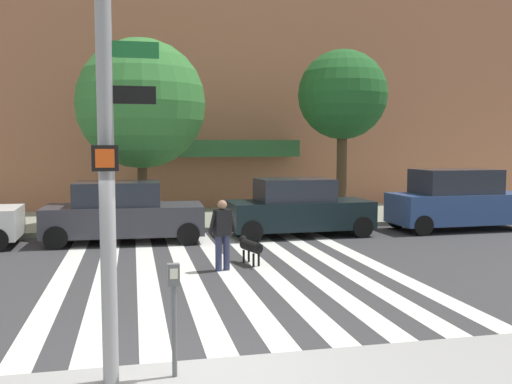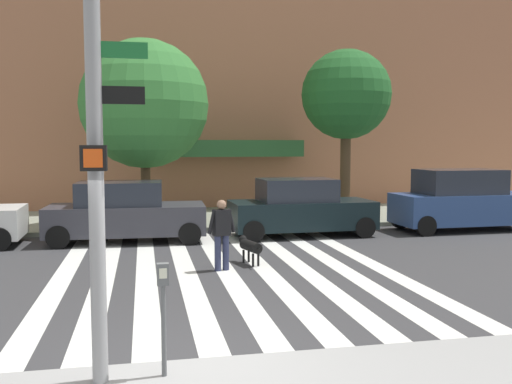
% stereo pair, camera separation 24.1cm
% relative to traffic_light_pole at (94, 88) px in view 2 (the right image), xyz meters
% --- Properties ---
extents(ground_plane, '(160.00, 160.00, 0.00)m').
position_rel_traffic_light_pole_xyz_m(ground_plane, '(1.02, 6.21, -3.52)').
color(ground_plane, '#353538').
extents(sidewalk_far, '(80.00, 6.00, 0.15)m').
position_rel_traffic_light_pole_xyz_m(sidewalk_far, '(1.02, 14.89, -3.45)').
color(sidewalk_far, gray).
rests_on(sidewalk_far, ground_plane).
extents(crosswalk_stripes, '(7.65, 10.76, 0.01)m').
position_rel_traffic_light_pole_xyz_m(crosswalk_stripes, '(2.35, 6.21, -3.52)').
color(crosswalk_stripes, silver).
rests_on(crosswalk_stripes, ground_plane).
extents(traffic_light_pole, '(0.74, 0.46, 5.80)m').
position_rel_traffic_light_pole_xyz_m(traffic_light_pole, '(0.00, 0.00, 0.00)').
color(traffic_light_pole, gray).
rests_on(traffic_light_pole, sidewalk_near).
extents(parking_meter_curbside, '(0.14, 0.11, 1.36)m').
position_rel_traffic_light_pole_xyz_m(parking_meter_curbside, '(0.73, 0.06, -2.49)').
color(parking_meter_curbside, '#515456').
rests_on(parking_meter_curbside, sidewalk_near).
extents(parked_car_behind_first, '(4.68, 2.17, 1.80)m').
position_rel_traffic_light_pole_xyz_m(parked_car_behind_first, '(-0.03, 10.53, -2.65)').
color(parked_car_behind_first, '#34343C').
rests_on(parked_car_behind_first, ground_plane).
extents(parked_car_third_in_line, '(4.56, 2.04, 1.83)m').
position_rel_traffic_light_pole_xyz_m(parked_car_third_in_line, '(5.41, 10.53, -2.64)').
color(parked_car_third_in_line, black).
rests_on(parked_car_third_in_line, ground_plane).
extents(parked_car_fourth_in_line, '(4.75, 2.01, 2.07)m').
position_rel_traffic_light_pole_xyz_m(parked_car_fourth_in_line, '(11.10, 10.53, -2.52)').
color(parked_car_fourth_in_line, navy).
rests_on(parked_car_fourth_in_line, ground_plane).
extents(street_tree_nearest, '(4.38, 4.38, 6.33)m').
position_rel_traffic_light_pole_xyz_m(street_tree_nearest, '(0.60, 13.05, 0.76)').
color(street_tree_nearest, '#4C3823').
rests_on(street_tree_nearest, sidewalk_far).
extents(street_tree_middle, '(3.33, 3.33, 6.28)m').
position_rel_traffic_light_pole_xyz_m(street_tree_middle, '(7.98, 13.40, 1.21)').
color(street_tree_middle, '#4C3823').
rests_on(street_tree_middle, sidewalk_far).
extents(pedestrian_dog_walker, '(0.70, 0.33, 1.64)m').
position_rel_traffic_light_pole_xyz_m(pedestrian_dog_walker, '(2.27, 6.12, -2.59)').
color(pedestrian_dog_walker, '#282D4C').
rests_on(pedestrian_dog_walker, ground_plane).
extents(dog_on_leash, '(0.47, 1.14, 0.65)m').
position_rel_traffic_light_pole_xyz_m(dog_on_leash, '(3.03, 6.67, -3.08)').
color(dog_on_leash, black).
rests_on(dog_on_leash, ground_plane).
extents(pedestrian_bystander, '(0.62, 0.49, 1.64)m').
position_rel_traffic_light_pole_xyz_m(pedestrian_bystander, '(11.13, 13.28, -2.44)').
color(pedestrian_bystander, '#282D4C').
rests_on(pedestrian_bystander, sidewalk_far).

